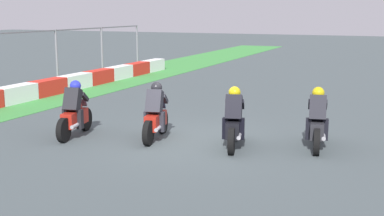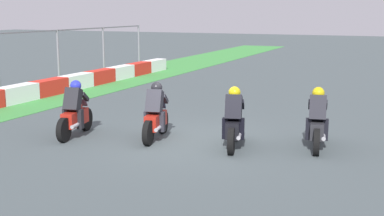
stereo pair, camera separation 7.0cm
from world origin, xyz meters
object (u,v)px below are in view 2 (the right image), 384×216
Objects in this scene: rider_lane_b at (234,123)px; rider_lane_c at (156,116)px; rider_lane_a at (317,123)px; rider_lane_d at (75,113)px.

rider_lane_b is 2.16m from rider_lane_c.
rider_lane_b and rider_lane_c have the same top height.
rider_lane_a and rider_lane_b have the same top height.
rider_lane_d is at bearing 91.85° from rider_lane_a.
rider_lane_b is 4.35m from rider_lane_d.
rider_lane_a is 2.05m from rider_lane_b.
rider_lane_a is 4.13m from rider_lane_c.
rider_lane_b is at bearing 100.97° from rider_lane_a.
rider_lane_b is at bearing -100.56° from rider_lane_c.
rider_lane_c is at bearing -86.50° from rider_lane_d.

